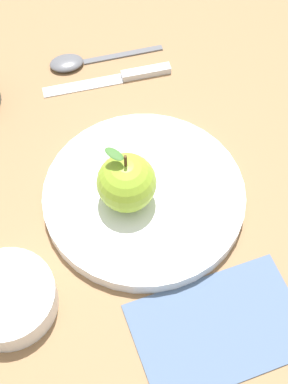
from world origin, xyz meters
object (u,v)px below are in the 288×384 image
Objects in this scene: knife at (119,78)px; linen_napkin at (219,328)px; side_bowl at (7,297)px; spoon at (79,61)px; dinner_plate at (144,196)px; apple at (127,183)px.

linen_napkin is (-0.27, 0.26, -0.00)m from knife.
spoon is (0.12, -0.35, -0.01)m from side_bowl.
dinner_plate reaches higher than linen_napkin.
knife is (0.06, -0.35, -0.02)m from side_bowl.
dinner_plate is at bearing 139.89° from spoon.
apple is 0.18m from side_bowl.
linen_napkin is at bearing 141.82° from spoon.
side_bowl is 0.73× the size of knife.
dinner_plate is at bearing 127.64° from knife.
spoon is at bearing -40.11° from dinner_plate.
side_bowl is 0.37m from spoon.
dinner_plate is at bearing -127.80° from apple.
knife is at bearing -179.45° from spoon.
side_bowl reaches higher than linen_napkin.
apple reaches higher than linen_napkin.
side_bowl reaches higher than dinner_plate.
apple is 0.59× the size of knife.
knife is at bearing -80.75° from side_bowl.
side_bowl is 0.78× the size of spoon.
linen_napkin is (-0.21, -0.08, -0.02)m from side_bowl.
apple is at bearing 134.92° from spoon.
linen_napkin is at bearing 144.49° from dinner_plate.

